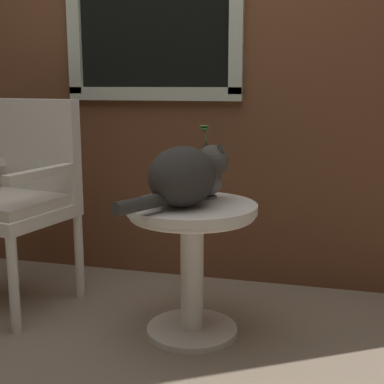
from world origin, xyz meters
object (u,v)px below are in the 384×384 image
at_px(wicker_side_table, 192,243).
at_px(pewter_vase_with_ivy, 208,177).
at_px(wicker_chair, 19,191).
at_px(cat, 185,175).

relative_size(wicker_side_table, pewter_vase_with_ivy, 1.84).
height_order(wicker_chair, cat, wicker_chair).
relative_size(wicker_side_table, cat, 1.04).
relative_size(wicker_side_table, wicker_chair, 0.58).
xyz_separation_m(wicker_chair, cat, (0.88, -0.19, 0.14)).
bearing_deg(cat, pewter_vase_with_ivy, 71.13).
xyz_separation_m(wicker_side_table, wicker_chair, (-0.89, 0.15, 0.15)).
bearing_deg(wicker_side_table, pewter_vase_with_ivy, 72.65).
bearing_deg(wicker_chair, wicker_side_table, -9.62).
distance_m(wicker_side_table, pewter_vase_with_ivy, 0.29).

